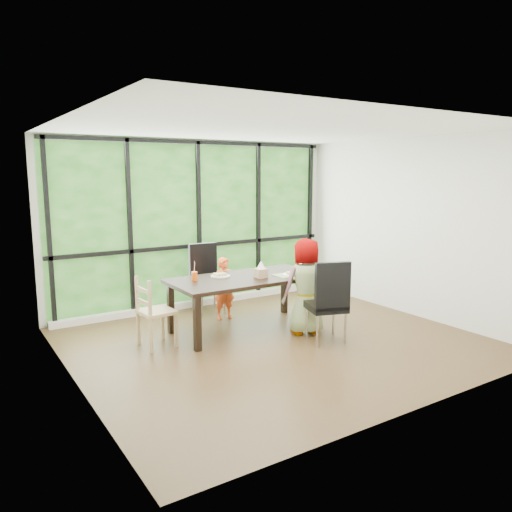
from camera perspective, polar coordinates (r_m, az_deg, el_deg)
name	(u,v)px	position (r m, az deg, el deg)	size (l,w,h in m)	color
ground	(276,341)	(6.55, 2.28, -9.81)	(5.00, 5.00, 0.00)	black
back_wall	(197,224)	(8.17, -6.75, 3.71)	(5.00, 5.00, 0.00)	silver
foliage_backdrop	(198,224)	(8.15, -6.69, 3.69)	(4.80, 0.02, 2.65)	#184512
window_mullions	(199,224)	(8.12, -6.57, 3.67)	(4.80, 0.06, 2.65)	black
window_sill	(202,302)	(8.31, -6.27, -5.30)	(4.80, 0.12, 0.10)	silver
dining_table	(246,303)	(6.94, -1.15, -5.46)	(2.11, 1.02, 0.75)	black
chair_window_leather	(208,279)	(7.75, -5.53, -2.66)	(0.46, 0.46, 1.08)	black
chair_interior_leather	(326,301)	(6.49, 8.09, -5.12)	(0.46, 0.46, 1.08)	black
chair_end_beech	(156,312)	(6.38, -11.39, -6.29)	(0.42, 0.40, 0.90)	#A2865C
child_toddler	(225,288)	(7.43, -3.63, -3.73)	(0.34, 0.22, 0.94)	#EA5421
child_older	(307,286)	(6.76, 5.91, -3.46)	(0.64, 0.42, 1.31)	slate
placemat	(288,275)	(7.00, 3.76, -2.17)	(0.39, 0.29, 0.01)	tan
plate_far	(220,276)	(6.89, -4.13, -2.31)	(0.27, 0.27, 0.02)	white
plate_near	(292,275)	(6.99, 4.19, -2.15)	(0.27, 0.27, 0.02)	white
orange_cup	(195,276)	(6.66, -7.09, -2.32)	(0.08, 0.08, 0.12)	#F4550A
green_cup	(306,270)	(7.09, 5.76, -1.58)	(0.07, 0.07, 0.12)	green
white_mug	(299,266)	(7.39, 4.94, -1.21)	(0.09, 0.09, 0.09)	white
tissue_box	(261,273)	(6.81, 0.57, -1.98)	(0.14, 0.14, 0.12)	tan
crepe_rolls_far	(220,274)	(6.89, -4.13, -2.10)	(0.20, 0.12, 0.04)	tan
crepe_rolls_near	(292,273)	(6.98, 4.20, -1.94)	(0.15, 0.12, 0.04)	tan
straw_white	(194,269)	(6.64, -7.11, -1.47)	(0.01, 0.01, 0.20)	white
straw_pink	(306,263)	(7.07, 5.77, -0.80)	(0.01, 0.01, 0.20)	pink
tissue	(261,265)	(6.78, 0.58, -1.01)	(0.12, 0.12, 0.11)	white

